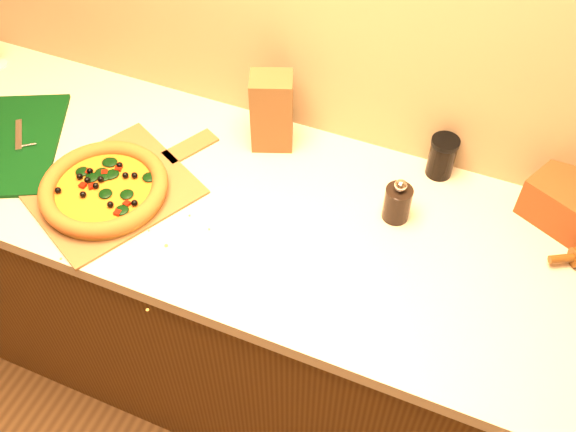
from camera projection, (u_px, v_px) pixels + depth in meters
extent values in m
cube|color=#4D2D10|center=(274.00, 311.00, 1.96)|extent=(2.80, 0.65, 0.86)
cube|color=beige|center=(271.00, 215.00, 1.62)|extent=(2.84, 0.68, 0.04)
cube|color=brown|center=(111.00, 190.00, 1.64)|extent=(0.48, 0.50, 0.01)
cube|color=brown|center=(191.00, 147.00, 1.74)|extent=(0.12, 0.16, 0.01)
cylinder|color=#A96B2A|center=(105.00, 192.00, 1.62)|extent=(0.30, 0.30, 0.02)
cylinder|color=gold|center=(104.00, 189.00, 1.61)|extent=(0.26, 0.26, 0.01)
torus|color=brown|center=(104.00, 187.00, 1.61)|extent=(0.32, 0.32, 0.04)
ellipsoid|color=black|center=(126.00, 184.00, 1.61)|extent=(0.03, 0.03, 0.01)
sphere|color=black|center=(86.00, 186.00, 1.60)|extent=(0.02, 0.02, 0.02)
cube|color=#961005|center=(99.00, 202.00, 1.57)|extent=(0.02, 0.02, 0.01)
cube|color=black|center=(6.00, 144.00, 1.75)|extent=(0.43, 0.48, 0.01)
cube|color=silver|center=(19.00, 135.00, 1.76)|extent=(0.09, 0.11, 0.01)
cylinder|color=silver|center=(28.00, 145.00, 1.73)|extent=(0.04, 0.03, 0.01)
cylinder|color=black|center=(42.00, 195.00, 1.63)|extent=(0.04, 0.04, 0.01)
cylinder|color=black|center=(397.00, 203.00, 1.55)|extent=(0.07, 0.07, 0.09)
sphere|color=silver|center=(401.00, 186.00, 1.50)|extent=(0.03, 0.03, 0.03)
cylinder|color=#55310E|center=(561.00, 259.00, 1.47)|extent=(0.06, 0.04, 0.02)
cube|color=brown|center=(272.00, 112.00, 1.68)|extent=(0.13, 0.12, 0.22)
cylinder|color=black|center=(441.00, 159.00, 1.65)|extent=(0.07, 0.07, 0.10)
cylinder|color=black|center=(446.00, 142.00, 1.60)|extent=(0.07, 0.07, 0.01)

